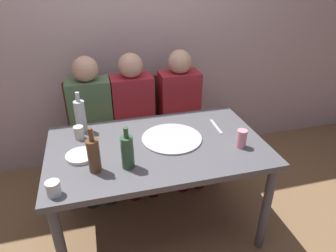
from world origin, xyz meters
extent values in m
plane|color=brown|center=(0.00, 0.00, 0.00)|extent=(8.00, 8.00, 0.00)
cube|color=#B29EA3|center=(0.00, 1.13, 1.30)|extent=(6.00, 0.10, 2.60)
cube|color=#4C4C51|center=(0.00, 0.00, 0.73)|extent=(1.44, 0.87, 0.04)
cylinder|color=#4C4C51|center=(-0.66, -0.37, 0.35)|extent=(0.06, 0.06, 0.71)
cylinder|color=#4C4C51|center=(0.66, -0.37, 0.35)|extent=(0.06, 0.06, 0.71)
cylinder|color=#4C4C51|center=(-0.66, 0.37, 0.35)|extent=(0.06, 0.06, 0.71)
cylinder|color=#4C4C51|center=(0.66, 0.37, 0.35)|extent=(0.06, 0.06, 0.71)
cylinder|color=#ADADB2|center=(0.11, 0.04, 0.75)|extent=(0.41, 0.41, 0.01)
cylinder|color=brown|center=(-0.41, -0.18, 0.85)|extent=(0.07, 0.07, 0.20)
cylinder|color=brown|center=(-0.41, -0.18, 0.99)|extent=(0.03, 0.03, 0.08)
cylinder|color=#B2BCC1|center=(-0.48, 0.33, 0.86)|extent=(0.08, 0.08, 0.23)
cylinder|color=#B2BCC1|center=(-0.48, 0.33, 1.01)|extent=(0.03, 0.03, 0.07)
cylinder|color=#2D5133|center=(-0.22, -0.20, 0.85)|extent=(0.08, 0.08, 0.20)
cylinder|color=#2D5133|center=(-0.22, -0.20, 0.98)|extent=(0.03, 0.03, 0.06)
cylinder|color=beige|center=(-0.50, 0.22, 0.79)|extent=(0.07, 0.07, 0.09)
cylinder|color=silver|center=(-0.63, -0.34, 0.79)|extent=(0.08, 0.08, 0.08)
cylinder|color=pink|center=(0.53, -0.17, 0.81)|extent=(0.07, 0.07, 0.12)
cylinder|color=white|center=(-0.49, -0.03, 0.76)|extent=(0.18, 0.18, 0.02)
cube|color=#B7B7BC|center=(0.48, 0.13, 0.75)|extent=(0.03, 0.22, 0.01)
cube|color=#472D1E|center=(-0.41, 0.75, 0.45)|extent=(0.44, 0.44, 0.05)
cube|color=#472D1E|center=(-0.41, 0.95, 0.68)|extent=(0.44, 0.04, 0.45)
cylinder|color=#472D1E|center=(-0.22, 0.56, 0.21)|extent=(0.04, 0.04, 0.42)
cylinder|color=#472D1E|center=(-0.60, 0.56, 0.21)|extent=(0.04, 0.04, 0.42)
cylinder|color=#472D1E|center=(-0.22, 0.94, 0.21)|extent=(0.04, 0.04, 0.42)
cylinder|color=#472D1E|center=(-0.60, 0.94, 0.21)|extent=(0.04, 0.04, 0.42)
cube|color=#472D1E|center=(-0.04, 0.75, 0.45)|extent=(0.44, 0.44, 0.05)
cube|color=#472D1E|center=(-0.04, 0.95, 0.68)|extent=(0.44, 0.04, 0.45)
cylinder|color=#472D1E|center=(0.15, 0.56, 0.21)|extent=(0.04, 0.04, 0.42)
cylinder|color=#472D1E|center=(-0.23, 0.56, 0.21)|extent=(0.04, 0.04, 0.42)
cylinder|color=#472D1E|center=(0.15, 0.94, 0.21)|extent=(0.04, 0.04, 0.42)
cylinder|color=#472D1E|center=(-0.23, 0.94, 0.21)|extent=(0.04, 0.04, 0.42)
cube|color=#472D1E|center=(0.39, 0.75, 0.45)|extent=(0.44, 0.44, 0.05)
cube|color=#472D1E|center=(0.39, 0.95, 0.68)|extent=(0.44, 0.04, 0.45)
cylinder|color=#472D1E|center=(0.58, 0.56, 0.21)|extent=(0.04, 0.04, 0.42)
cylinder|color=#472D1E|center=(0.20, 0.56, 0.21)|extent=(0.04, 0.04, 0.42)
cylinder|color=#472D1E|center=(0.58, 0.94, 0.21)|extent=(0.04, 0.04, 0.42)
cylinder|color=#472D1E|center=(0.20, 0.94, 0.21)|extent=(0.04, 0.04, 0.42)
cube|color=#4C6B47|center=(-0.41, 0.77, 0.71)|extent=(0.36, 0.22, 0.52)
sphere|color=tan|center=(-0.41, 0.77, 1.06)|extent=(0.21, 0.21, 0.21)
cylinder|color=black|center=(-0.33, 0.57, 0.45)|extent=(0.12, 0.40, 0.12)
cylinder|color=black|center=(-0.49, 0.57, 0.45)|extent=(0.12, 0.40, 0.12)
cylinder|color=black|center=(-0.33, 0.37, 0.23)|extent=(0.11, 0.11, 0.45)
cylinder|color=black|center=(-0.49, 0.37, 0.23)|extent=(0.11, 0.11, 0.45)
cube|color=maroon|center=(-0.04, 0.77, 0.71)|extent=(0.36, 0.22, 0.52)
sphere|color=tan|center=(-0.04, 0.77, 1.06)|extent=(0.21, 0.21, 0.21)
cylinder|color=#3F0E12|center=(0.04, 0.57, 0.45)|extent=(0.12, 0.40, 0.12)
cylinder|color=#3F0E12|center=(-0.12, 0.57, 0.45)|extent=(0.12, 0.40, 0.12)
cylinder|color=#3F0E12|center=(0.04, 0.37, 0.23)|extent=(0.11, 0.11, 0.45)
cylinder|color=#3F0E12|center=(-0.12, 0.37, 0.23)|extent=(0.11, 0.11, 0.45)
cube|color=maroon|center=(0.39, 0.77, 0.71)|extent=(0.36, 0.22, 0.52)
sphere|color=tan|center=(0.39, 0.77, 1.06)|extent=(0.21, 0.21, 0.21)
cylinder|color=#3F0E12|center=(0.47, 0.57, 0.45)|extent=(0.12, 0.40, 0.12)
cylinder|color=#3F0E12|center=(0.31, 0.57, 0.45)|extent=(0.12, 0.40, 0.12)
cylinder|color=#3F0E12|center=(0.47, 0.37, 0.23)|extent=(0.11, 0.11, 0.45)
cylinder|color=#3F0E12|center=(0.31, 0.37, 0.23)|extent=(0.11, 0.11, 0.45)
camera|label=1|loc=(-0.37, -1.66, 1.80)|focal=31.99mm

